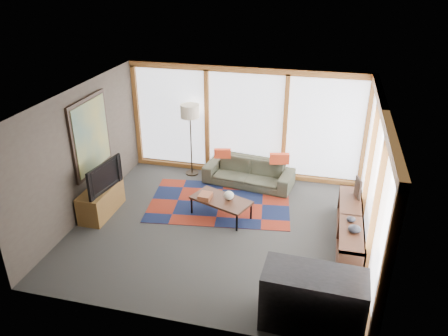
% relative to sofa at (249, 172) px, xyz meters
% --- Properties ---
extents(ground, '(5.50, 5.50, 0.00)m').
position_rel_sofa_xyz_m(ground, '(-0.21, -1.93, -0.30)').
color(ground, '#282826').
rests_on(ground, ground).
extents(room_envelope, '(5.52, 5.02, 2.62)m').
position_rel_sofa_xyz_m(room_envelope, '(0.29, -1.36, 1.25)').
color(room_envelope, '#3C322C').
rests_on(room_envelope, ground).
extents(rug, '(3.18, 2.28, 0.01)m').
position_rel_sofa_xyz_m(rug, '(-0.43, -1.00, -0.29)').
color(rug, maroon).
rests_on(rug, ground).
extents(sofa, '(2.11, 1.05, 0.59)m').
position_rel_sofa_xyz_m(sofa, '(0.00, 0.00, 0.00)').
color(sofa, '#303426').
rests_on(sofa, ground).
extents(pillow_left, '(0.40, 0.20, 0.21)m').
position_rel_sofa_xyz_m(pillow_left, '(-0.63, 0.03, 0.40)').
color(pillow_left, red).
rests_on(pillow_left, sofa).
extents(pillow_right, '(0.45, 0.22, 0.24)m').
position_rel_sofa_xyz_m(pillow_right, '(0.68, 0.02, 0.41)').
color(pillow_right, red).
rests_on(pillow_right, sofa).
extents(floor_lamp, '(0.44, 0.44, 1.74)m').
position_rel_sofa_xyz_m(floor_lamp, '(-1.44, 0.20, 0.58)').
color(floor_lamp, black).
rests_on(floor_lamp, ground).
extents(coffee_table, '(1.32, 0.98, 0.39)m').
position_rel_sofa_xyz_m(coffee_table, '(-0.27, -1.51, -0.10)').
color(coffee_table, black).
rests_on(coffee_table, ground).
extents(book_stack, '(0.25, 0.30, 0.10)m').
position_rel_sofa_xyz_m(book_stack, '(-0.58, -1.55, 0.15)').
color(book_stack, brown).
rests_on(book_stack, coffee_table).
extents(vase, '(0.21, 0.21, 0.18)m').
position_rel_sofa_xyz_m(vase, '(-0.12, -1.48, 0.19)').
color(vase, beige).
rests_on(vase, coffee_table).
extents(bookshelf, '(0.42, 2.32, 0.58)m').
position_rel_sofa_xyz_m(bookshelf, '(2.22, -1.81, -0.01)').
color(bookshelf, black).
rests_on(bookshelf, ground).
extents(bowl_a, '(0.23, 0.23, 0.11)m').
position_rel_sofa_xyz_m(bowl_a, '(2.26, -2.34, 0.34)').
color(bowl_a, black).
rests_on(bowl_a, bookshelf).
extents(bowl_b, '(0.18, 0.18, 0.08)m').
position_rel_sofa_xyz_m(bowl_b, '(2.21, -2.02, 0.32)').
color(bowl_b, black).
rests_on(bowl_b, bookshelf).
extents(shelf_picture, '(0.11, 0.30, 0.40)m').
position_rel_sofa_xyz_m(shelf_picture, '(2.33, -1.11, 0.48)').
color(shelf_picture, black).
rests_on(shelf_picture, bookshelf).
extents(tv_console, '(0.48, 1.15, 0.57)m').
position_rel_sofa_xyz_m(tv_console, '(-2.67, -1.98, -0.01)').
color(tv_console, brown).
rests_on(tv_console, ground).
extents(television, '(0.29, 1.04, 0.59)m').
position_rel_sofa_xyz_m(television, '(-2.59, -1.99, 0.57)').
color(television, black).
rests_on(television, tv_console).
extents(bar_counter, '(1.44, 0.71, 0.90)m').
position_rel_sofa_xyz_m(bar_counter, '(1.69, -4.01, 0.15)').
color(bar_counter, black).
rests_on(bar_counter, ground).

